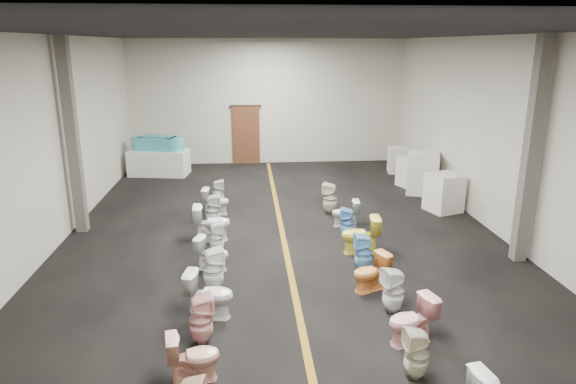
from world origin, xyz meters
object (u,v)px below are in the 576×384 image
object	(u,v)px
toilet_left_5	(213,269)
toilet_left_8	(212,223)
appliance_crate_d	(397,160)
bathtub	(158,144)
toilet_right_8	(347,223)
toilet_left_6	(212,254)
toilet_right_3	(412,321)
toilet_right_7	(360,235)
toilet_left_7	(217,237)
toilet_left_2	(193,357)
toilet_right_10	(330,198)
toilet_left_11	(218,193)
appliance_crate_c	(414,172)
toilet_right_6	(363,253)
appliance_crate_b	(422,173)
toilet_left_10	(216,201)
display_table	(159,162)
toilet_left_4	(209,295)
toilet_left_3	(201,319)
toilet_right_9	(345,213)
toilet_right_5	(371,272)
toilet_right_4	(393,290)
appliance_crate_a	(444,193)
toilet_right_2	(417,354)
toilet_left_9	(213,210)

from	to	relation	value
toilet_left_5	toilet_left_8	distance (m)	2.51
appliance_crate_d	bathtub	bearing A→B (deg)	177.29
toilet_left_5	toilet_right_8	xyz separation A→B (m)	(2.92, 2.40, -0.05)
toilet_left_6	toilet_right_3	xyz separation A→B (m)	(3.09, -2.86, 0.03)
toilet_right_7	toilet_left_7	bearing A→B (deg)	-91.21
toilet_left_2	toilet_right_10	distance (m)	7.36
bathtub	toilet_left_11	bearing A→B (deg)	-42.48
appliance_crate_d	toilet_left_2	distance (m)	12.53
appliance_crate_c	toilet_right_6	world-z (taller)	appliance_crate_c
appliance_crate_b	toilet_left_10	distance (m)	6.22
display_table	toilet_left_4	bearing A→B (deg)	-76.62
toilet_left_3	toilet_left_6	distance (m)	2.61
appliance_crate_b	toilet_right_3	size ratio (longest dim) A/B	1.64
appliance_crate_c	display_table	bearing A→B (deg)	164.90
appliance_crate_b	toilet_right_9	world-z (taller)	appliance_crate_b
toilet_left_2	toilet_right_5	xyz separation A→B (m)	(2.93, 2.36, -0.00)
toilet_right_4	toilet_right_8	bearing A→B (deg)	166.32
toilet_left_11	toilet_right_8	xyz separation A→B (m)	(3.08, -2.76, -0.00)
appliance_crate_d	toilet_left_5	distance (m)	10.26
toilet_left_7	toilet_right_3	size ratio (longest dim) A/B	0.94
toilet_right_6	toilet_right_10	xyz separation A→B (m)	(-0.07, 3.58, 0.03)
appliance_crate_b	toilet_right_4	bearing A→B (deg)	-112.33
appliance_crate_a	appliance_crate_d	world-z (taller)	appliance_crate_a
toilet_left_4	appliance_crate_b	bearing A→B (deg)	-30.92
appliance_crate_a	toilet_right_4	size ratio (longest dim) A/B	1.27
toilet_left_5	toilet_right_6	bearing A→B (deg)	-93.54
appliance_crate_d	toilet_right_6	bearing A→B (deg)	-110.78
toilet_right_2	toilet_right_4	bearing A→B (deg)	171.72
toilet_left_9	toilet_left_6	bearing A→B (deg)	178.78
display_table	toilet_right_6	size ratio (longest dim) A/B	2.50
bathtub	toilet_left_5	distance (m)	9.14
toilet_right_9	toilet_right_7	bearing A→B (deg)	3.42
appliance_crate_b	toilet_right_10	world-z (taller)	appliance_crate_b
display_table	toilet_right_5	world-z (taller)	display_table
toilet_left_6	toilet_right_8	distance (m)	3.34
toilet_left_8	toilet_right_5	world-z (taller)	toilet_left_8
toilet_left_11	toilet_left_7	bearing A→B (deg)	179.07
toilet_right_4	toilet_left_2	bearing A→B (deg)	-78.73
toilet_left_10	toilet_right_7	world-z (taller)	toilet_right_7
toilet_right_3	toilet_right_9	xyz separation A→B (m)	(-0.00, 5.14, -0.04)
appliance_crate_a	appliance_crate_d	bearing A→B (deg)	90.00
toilet_left_2	toilet_right_5	distance (m)	3.77
appliance_crate_d	toilet_right_5	distance (m)	9.17
toilet_left_3	toilet_left_10	bearing A→B (deg)	-13.03
toilet_right_7	toilet_right_8	size ratio (longest dim) A/B	1.14
appliance_crate_a	toilet_left_9	world-z (taller)	appliance_crate_a
toilet_left_11	toilet_right_8	bearing A→B (deg)	-135.01
toilet_left_10	toilet_right_9	size ratio (longest dim) A/B	1.05
toilet_left_2	toilet_right_4	distance (m)	3.48
appliance_crate_c	toilet_right_6	xyz separation A→B (m)	(-2.98, -6.02, -0.08)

